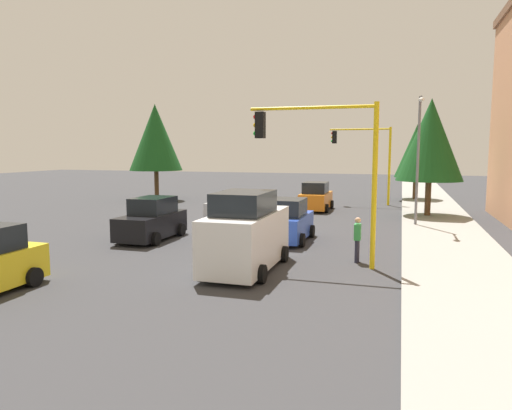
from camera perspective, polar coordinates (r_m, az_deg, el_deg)
The scene contains 15 objects.
ground_plane at distance 24.63m, azimuth -2.99°, elevation -3.10°, with size 120.00×120.00×0.00m, color #353538.
sidewalk_kerb at distance 28.16m, azimuth 21.31°, elevation -2.16°, with size 80.00×4.00×0.15m, color gray.
lane_arrow_near at distance 16.55m, azimuth -27.47°, elevation -8.72°, with size 2.40×1.10×1.10m.
traffic_signal_far_left at distance 36.87m, azimuth 13.13°, elevation 6.47°, with size 0.36×4.59×5.88m.
traffic_signal_near_left at distance 16.99m, azimuth 8.21°, elevation 6.37°, with size 0.36×4.59×5.82m.
street_lamp_curbside at distance 26.40m, azimuth 19.08°, elevation 6.69°, with size 2.15×0.28×7.00m.
tree_roadside_far at distance 40.79m, azimuth 18.86°, elevation 6.20°, with size 3.43×3.43×6.24m.
tree_opposite_side at distance 39.83m, azimuth -12.07°, elevation 7.99°, with size 4.31×4.31×7.89m.
tree_roadside_mid at distance 30.83m, azimuth 20.36°, elevation 7.39°, with size 3.99×3.99×7.29m.
delivery_van_white at distance 16.42m, azimuth -1.21°, elevation -3.50°, with size 4.80×2.22×2.77m.
car_silver at distance 26.41m, azimuth -1.81°, elevation -0.46°, with size 2.07×3.76×1.98m.
car_orange at distance 32.89m, azimuth 7.25°, elevation 0.91°, with size 3.86×2.08×1.98m.
car_black at distance 22.59m, azimuth -12.50°, elevation -1.84°, with size 4.04×2.06×1.98m.
car_blue at distance 21.69m, azimuth 3.81°, elevation -2.04°, with size 3.78×2.06×1.98m.
pedestrian_crossing at distance 17.98m, azimuth 12.17°, elevation -3.96°, with size 0.40×0.24×1.70m.
Camera 1 is at (22.78, 8.38, 4.20)m, focal length 33.04 mm.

